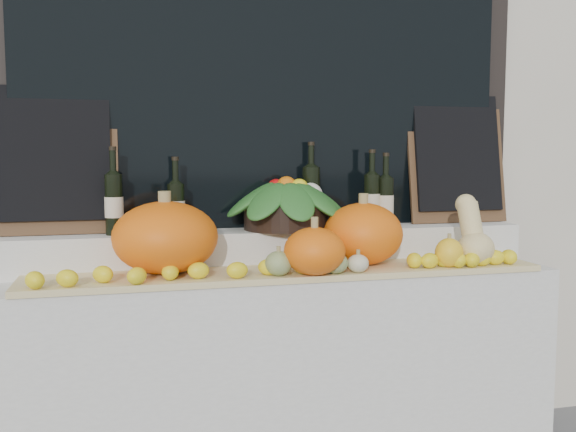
% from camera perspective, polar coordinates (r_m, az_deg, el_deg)
% --- Properties ---
extents(display_sill, '(2.30, 0.55, 0.88)m').
position_cam_1_polar(display_sill, '(2.84, -0.39, -13.61)').
color(display_sill, silver).
rests_on(display_sill, ground).
extents(rear_tier, '(2.30, 0.25, 0.16)m').
position_cam_1_polar(rear_tier, '(2.86, -1.13, -2.75)').
color(rear_tier, silver).
rests_on(rear_tier, display_sill).
extents(straw_bedding, '(2.10, 0.32, 0.02)m').
position_cam_1_polar(straw_bedding, '(2.61, 0.27, -5.08)').
color(straw_bedding, tan).
rests_on(straw_bedding, display_sill).
extents(pumpkin_left, '(0.44, 0.44, 0.28)m').
position_cam_1_polar(pumpkin_left, '(2.56, -10.86, -1.89)').
color(pumpkin_left, orange).
rests_on(pumpkin_left, straw_bedding).
extents(pumpkin_right, '(0.42, 0.42, 0.26)m').
position_cam_1_polar(pumpkin_right, '(2.73, 6.69, -1.58)').
color(pumpkin_right, orange).
rests_on(pumpkin_right, straw_bedding).
extents(pumpkin_center, '(0.27, 0.27, 0.19)m').
position_cam_1_polar(pumpkin_center, '(2.49, 2.37, -3.14)').
color(pumpkin_center, orange).
rests_on(pumpkin_center, straw_bedding).
extents(butternut_squash, '(0.16, 0.21, 0.29)m').
position_cam_1_polar(butternut_squash, '(2.84, 16.12, -1.71)').
color(butternut_squash, '#E8CE88').
rests_on(butternut_squash, straw_bedding).
extents(decorative_gourds, '(0.84, 0.13, 0.15)m').
position_cam_1_polar(decorative_gourds, '(2.56, 5.33, -3.82)').
color(decorative_gourds, '#345F1C').
rests_on(decorative_gourds, straw_bedding).
extents(lemon_heap, '(2.20, 0.16, 0.06)m').
position_cam_1_polar(lemon_heap, '(2.50, 0.92, -4.55)').
color(lemon_heap, yellow).
rests_on(lemon_heap, straw_bedding).
extents(produce_bowl, '(0.58, 0.58, 0.24)m').
position_cam_1_polar(produce_bowl, '(2.83, -0.13, 1.19)').
color(produce_bowl, black).
rests_on(produce_bowl, rear_tier).
extents(wine_bottle_far_left, '(0.08, 0.08, 0.36)m').
position_cam_1_polar(wine_bottle_far_left, '(2.73, -15.21, 1.09)').
color(wine_bottle_far_left, black).
rests_on(wine_bottle_far_left, rear_tier).
extents(wine_bottle_near_left, '(0.08, 0.08, 0.32)m').
position_cam_1_polar(wine_bottle_near_left, '(2.75, -9.93, 0.78)').
color(wine_bottle_near_left, black).
rests_on(wine_bottle_near_left, rear_tier).
extents(wine_bottle_tall, '(0.08, 0.08, 0.39)m').
position_cam_1_polar(wine_bottle_tall, '(2.91, 2.06, 1.76)').
color(wine_bottle_tall, black).
rests_on(wine_bottle_tall, rear_tier).
extents(wine_bottle_near_right, '(0.08, 0.08, 0.35)m').
position_cam_1_polar(wine_bottle_near_right, '(2.95, 7.44, 1.46)').
color(wine_bottle_near_right, black).
rests_on(wine_bottle_near_right, rear_tier).
extents(wine_bottle_far_right, '(0.08, 0.08, 0.34)m').
position_cam_1_polar(wine_bottle_far_right, '(2.97, 8.65, 1.32)').
color(wine_bottle_far_right, black).
rests_on(wine_bottle_far_right, rear_tier).
extents(chalkboard_left, '(0.50, 0.13, 0.61)m').
position_cam_1_polar(chalkboard_left, '(2.83, -19.97, 4.96)').
color(chalkboard_left, '#4C331E').
rests_on(chalkboard_left, rear_tier).
extents(chalkboard_right, '(0.50, 0.13, 0.61)m').
position_cam_1_polar(chalkboard_right, '(3.22, 14.78, 5.17)').
color(chalkboard_right, '#4C331E').
rests_on(chalkboard_right, rear_tier).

